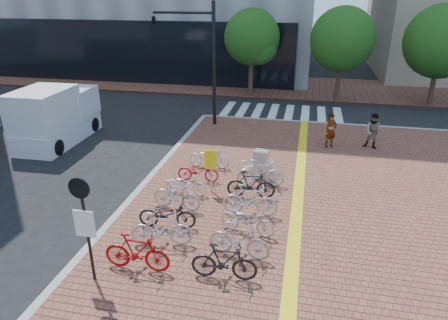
% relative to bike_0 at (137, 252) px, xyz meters
% --- Properties ---
extents(ground, '(120.00, 120.00, 0.00)m').
position_rel_bike_0_xyz_m(ground, '(2.11, 2.47, -0.71)').
color(ground, black).
rests_on(ground, ground).
extents(kerb_north, '(14.00, 0.25, 0.15)m').
position_rel_bike_0_xyz_m(kerb_north, '(5.11, 14.47, -0.63)').
color(kerb_north, gray).
rests_on(kerb_north, ground).
extents(far_sidewalk, '(70.00, 8.00, 0.15)m').
position_rel_bike_0_xyz_m(far_sidewalk, '(2.11, 23.47, -0.63)').
color(far_sidewalk, brown).
rests_on(far_sidewalk, ground).
extents(crosswalk, '(7.50, 4.00, 0.01)m').
position_rel_bike_0_xyz_m(crosswalk, '(2.61, 16.47, -0.70)').
color(crosswalk, silver).
rests_on(crosswalk, ground).
extents(street_trees, '(16.20, 4.60, 6.35)m').
position_rel_bike_0_xyz_m(street_trees, '(7.15, 19.93, 3.39)').
color(street_trees, '#38281E').
rests_on(street_trees, far_sidewalk).
extents(bike_0, '(1.85, 0.54, 1.11)m').
position_rel_bike_0_xyz_m(bike_0, '(0.00, 0.00, 0.00)').
color(bike_0, '#9D0E0B').
rests_on(bike_0, sidewalk).
extents(bike_1, '(1.91, 0.89, 1.11)m').
position_rel_bike_0_xyz_m(bike_1, '(0.25, 1.21, -0.00)').
color(bike_1, silver).
rests_on(bike_1, sidewalk).
extents(bike_2, '(1.89, 0.84, 0.96)m').
position_rel_bike_0_xyz_m(bike_2, '(0.09, 2.16, -0.07)').
color(bike_2, black).
rests_on(bike_2, sidewalk).
extents(bike_3, '(1.80, 0.69, 1.06)m').
position_rel_bike_0_xyz_m(bike_3, '(0.01, 3.34, -0.03)').
color(bike_3, '#BABABF').
rests_on(bike_3, sidewalk).
extents(bike_4, '(1.64, 0.65, 0.85)m').
position_rel_bike_0_xyz_m(bike_4, '(-0.00, 4.47, -0.13)').
color(bike_4, silver).
rests_on(bike_4, sidewalk).
extents(bike_5, '(1.66, 0.65, 0.86)m').
position_rel_bike_0_xyz_m(bike_5, '(0.15, 5.62, -0.13)').
color(bike_5, '#9F0B19').
rests_on(bike_5, sidewalk).
extents(bike_6, '(1.78, 0.63, 0.93)m').
position_rel_bike_0_xyz_m(bike_6, '(0.25, 7.00, -0.09)').
color(bike_6, silver).
rests_on(bike_6, sidewalk).
extents(bike_7, '(1.78, 0.58, 1.06)m').
position_rel_bike_0_xyz_m(bike_7, '(2.37, 0.12, -0.03)').
color(bike_7, black).
rests_on(bike_7, sidewalk).
extents(bike_8, '(1.85, 0.72, 1.08)m').
position_rel_bike_0_xyz_m(bike_8, '(2.59, 1.15, -0.01)').
color(bike_8, '#ACACB0').
rests_on(bike_8, sidewalk).
extents(bike_9, '(1.87, 0.97, 0.93)m').
position_rel_bike_0_xyz_m(bike_9, '(2.64, 2.38, -0.09)').
color(bike_9, '#B7B7BC').
rests_on(bike_9, sidewalk).
extents(bike_10, '(1.89, 0.58, 1.13)m').
position_rel_bike_0_xyz_m(bike_10, '(2.54, 3.47, 0.01)').
color(bike_10, silver).
rests_on(bike_10, sidewalk).
extents(bike_11, '(1.79, 0.64, 1.05)m').
position_rel_bike_0_xyz_m(bike_11, '(2.40, 4.69, -0.03)').
color(bike_11, black).
rests_on(bike_11, sidewalk).
extents(bike_12, '(1.90, 0.81, 1.11)m').
position_rel_bike_0_xyz_m(bike_12, '(2.62, 5.69, -0.00)').
color(bike_12, silver).
rests_on(bike_12, sidewalk).
extents(bike_13, '(1.69, 0.79, 0.86)m').
position_rel_bike_0_xyz_m(bike_13, '(2.36, 6.87, -0.13)').
color(bike_13, white).
rests_on(bike_13, sidewalk).
extents(pedestrian_a, '(0.72, 0.65, 1.65)m').
position_rel_bike_0_xyz_m(pedestrian_a, '(5.38, 10.60, 0.27)').
color(pedestrian_a, gray).
rests_on(pedestrian_a, sidewalk).
extents(pedestrian_b, '(0.98, 0.87, 1.70)m').
position_rel_bike_0_xyz_m(pedestrian_b, '(7.36, 10.83, 0.29)').
color(pedestrian_b, '#525968').
rests_on(pedestrian_b, sidewalk).
extents(utility_box, '(0.63, 0.52, 1.21)m').
position_rel_bike_0_xyz_m(utility_box, '(2.55, 6.37, 0.05)').
color(utility_box, '#A8A8AD').
rests_on(utility_box, sidewalk).
extents(yellow_sign, '(0.45, 0.14, 1.67)m').
position_rel_bike_0_xyz_m(yellow_sign, '(0.87, 4.84, 0.60)').
color(yellow_sign, '#B7B7BC').
rests_on(yellow_sign, sidewalk).
extents(notice_sign, '(0.55, 0.12, 2.98)m').
position_rel_bike_0_xyz_m(notice_sign, '(-0.99, -0.63, 1.32)').
color(notice_sign, black).
rests_on(notice_sign, sidewalk).
extents(traffic_light_pole, '(3.51, 1.35, 6.54)m').
position_rel_bike_0_xyz_m(traffic_light_pole, '(-2.41, 12.94, 3.96)').
color(traffic_light_pole, black).
rests_on(traffic_light_pole, sidewalk).
extents(box_truck, '(2.27, 5.01, 2.87)m').
position_rel_bike_0_xyz_m(box_truck, '(-8.10, 8.86, 0.64)').
color(box_truck, silver).
rests_on(box_truck, ground).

